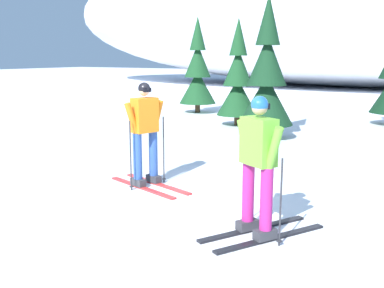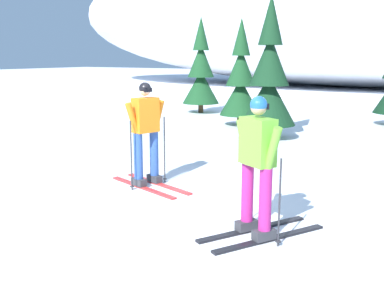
# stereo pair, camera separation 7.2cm
# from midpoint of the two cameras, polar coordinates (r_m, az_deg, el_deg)

# --- Properties ---
(ground_plane) EXTENTS (120.00, 120.00, 0.00)m
(ground_plane) POSITION_cam_midpoint_polar(r_m,az_deg,el_deg) (6.87, -2.43, -7.61)
(ground_plane) COLOR white
(skier_lime_jacket) EXTENTS (1.21, 1.66, 1.75)m
(skier_lime_jacket) POSITION_cam_midpoint_polar(r_m,az_deg,el_deg) (5.48, 8.67, -2.55)
(skier_lime_jacket) COLOR black
(skier_lime_jacket) RESTS_ON ground
(skier_orange_jacket) EXTENTS (1.73, 0.89, 1.77)m
(skier_orange_jacket) POSITION_cam_midpoint_polar(r_m,az_deg,el_deg) (7.65, -5.56, 1.50)
(skier_orange_jacket) COLOR red
(skier_orange_jacket) RESTS_ON ground
(pine_tree_far_left) EXTENTS (1.42, 1.42, 3.67)m
(pine_tree_far_left) POSITION_cam_midpoint_polar(r_m,az_deg,el_deg) (17.59, 1.25, 8.97)
(pine_tree_far_left) COLOR #47301E
(pine_tree_far_left) RESTS_ON ground
(pine_tree_left) EXTENTS (1.30, 1.30, 3.37)m
(pine_tree_left) POSITION_cam_midpoint_polar(r_m,az_deg,el_deg) (14.40, 6.32, 7.91)
(pine_tree_left) COLOR #47301E
(pine_tree_left) RESTS_ON ground
(pine_tree_center_left) EXTENTS (1.46, 1.46, 3.79)m
(pine_tree_center_left) POSITION_cam_midpoint_polar(r_m,az_deg,el_deg) (12.21, 9.91, 8.06)
(pine_tree_center_left) COLOR #47301E
(pine_tree_center_left) RESTS_ON ground
(snow_ridge_background) EXTENTS (49.95, 21.51, 11.25)m
(snow_ridge_background) POSITION_cam_midpoint_polar(r_m,az_deg,el_deg) (34.78, 22.61, 15.98)
(snow_ridge_background) COLOR white
(snow_ridge_background) RESTS_ON ground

